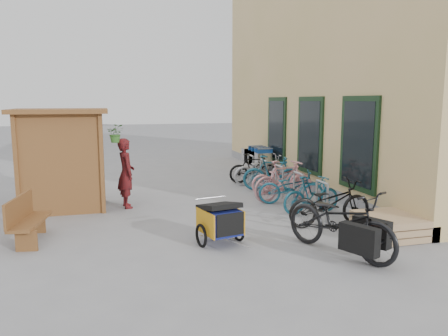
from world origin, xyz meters
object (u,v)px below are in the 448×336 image
object	(u,v)px
pallet_stack	(389,225)
bike_0	(330,203)
bike_6	(262,170)
bike_2	(291,187)
bike_3	(284,181)
kiosk	(58,145)
cargo_bike	(341,222)
bench	(26,219)
shopping_carts	(256,157)
bike_5	(272,173)
bike_4	(280,178)
bike_7	(254,168)
bike_1	(312,195)
person_kiosk	(126,173)
child_trailer	(220,219)

from	to	relation	value
pallet_stack	bike_0	distance (m)	1.24
bike_0	bike_6	world-z (taller)	bike_0
bike_2	bike_3	size ratio (longest dim) A/B	0.92
kiosk	cargo_bike	size ratio (longest dim) A/B	1.08
bench	shopping_carts	xyz separation A→B (m)	(6.67, 6.17, 0.14)
bike_5	kiosk	bearing A→B (deg)	115.32
bike_0	bike_4	distance (m)	3.24
shopping_carts	bike_0	size ratio (longest dim) A/B	1.00
shopping_carts	bike_5	bearing A→B (deg)	-100.72
bike_2	bike_4	size ratio (longest dim) A/B	0.95
kiosk	bike_5	bearing A→B (deg)	7.51
pallet_stack	cargo_bike	size ratio (longest dim) A/B	0.52
bench	bike_7	size ratio (longest dim) A/B	0.92
bike_0	bike_5	size ratio (longest dim) A/B	1.09
bench	bike_2	xyz separation A→B (m)	(5.93, 1.45, -0.02)
pallet_stack	bike_5	size ratio (longest dim) A/B	0.71
bike_4	bike_7	bearing A→B (deg)	5.87
bench	bike_4	world-z (taller)	bike_4
pallet_stack	bike_1	size ratio (longest dim) A/B	0.81
person_kiosk	bike_3	size ratio (longest dim) A/B	0.95
child_trailer	pallet_stack	bearing A→B (deg)	-19.96
bench	person_kiosk	xyz separation A→B (m)	(1.92, 2.22, 0.40)
pallet_stack	bike_0	bearing A→B (deg)	128.85
person_kiosk	bike_5	distance (m)	4.29
bench	bike_2	world-z (taller)	bench
pallet_stack	person_kiosk	world-z (taller)	person_kiosk
person_kiosk	bike_6	bearing A→B (deg)	-75.78
bench	bike_1	size ratio (longest dim) A/B	0.96
bench	shopping_carts	bearing A→B (deg)	52.20
cargo_bike	bike_1	xyz separation A→B (m)	(0.77, 2.62, -0.12)
bike_4	bike_5	distance (m)	0.46
cargo_bike	bike_5	size ratio (longest dim) A/B	1.35
bike_2	bike_7	xyz separation A→B (m)	(0.03, 2.95, 0.04)
bike_6	bike_7	bearing A→B (deg)	20.78
child_trailer	cargo_bike	xyz separation A→B (m)	(1.82, -1.10, 0.11)
child_trailer	bike_0	xyz separation A→B (m)	(2.49, 0.50, 0.04)
cargo_bike	bike_1	distance (m)	2.73
kiosk	child_trailer	xyz separation A→B (m)	(3.03, -3.43, -1.10)
kiosk	bike_6	world-z (taller)	kiosk
bike_1	bike_7	xyz separation A→B (m)	(-0.05, 3.92, 0.02)
child_trailer	bike_7	world-z (taller)	bike_7
bike_6	bike_3	bearing A→B (deg)	174.72
person_kiosk	bike_7	world-z (taller)	person_kiosk
child_trailer	person_kiosk	distance (m)	3.60
pallet_stack	bike_4	xyz separation A→B (m)	(-0.51, 4.17, 0.24)
person_kiosk	bike_5	size ratio (longest dim) A/B	1.00
pallet_stack	bike_6	bearing A→B (deg)	95.88
bike_0	bike_7	size ratio (longest dim) A/B	1.20
child_trailer	cargo_bike	bearing A→B (deg)	-43.28
bike_0	bike_3	distance (m)	2.39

